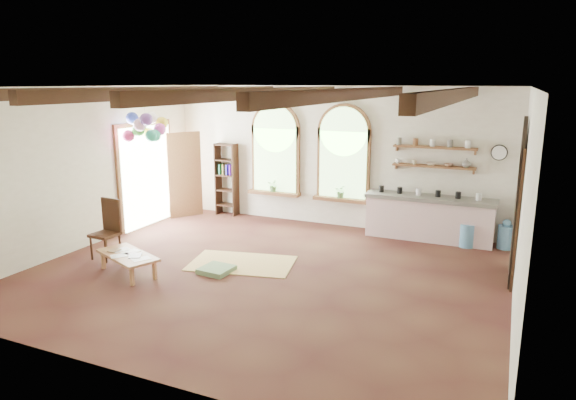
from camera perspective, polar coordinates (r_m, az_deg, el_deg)
The scene contains 27 objects.
floor at distance 9.11m, azimuth -2.61°, elevation -8.12°, with size 8.00×8.00×0.00m, color #533122.
ceiling_beams at distance 8.50m, azimuth -2.83°, elevation 11.76°, with size 6.20×6.80×0.18m, color #331C10, non-canonical shape.
window_left at distance 12.31m, azimuth -1.42°, elevation 5.29°, with size 1.30×0.28×2.20m.
window_right at distance 11.69m, azimuth 6.16°, elevation 4.81°, with size 1.30×0.28×2.20m.
left_doorway at distance 12.38m, azimuth -15.45°, elevation 2.60°, with size 0.10×1.90×2.50m, color brown.
right_doorway at distance 9.36m, azimuth 24.02°, elevation -1.63°, with size 0.10×1.30×2.40m, color black.
kitchen_counter at distance 11.26m, azimuth 15.40°, elevation -1.91°, with size 2.68×0.62×0.94m.
wall_shelf_lower at distance 11.22m, azimuth 15.87°, elevation 3.62°, with size 1.70×0.24×0.04m, color brown.
wall_shelf_upper at distance 11.16m, azimuth 15.99°, elevation 5.64°, with size 1.70×0.24×0.04m, color brown.
wall_clock at distance 11.14m, azimuth 22.42°, elevation 4.89°, with size 0.32×0.32×0.04m, color black.
bookshelf at distance 12.94m, azimuth -6.82°, elevation 2.29°, with size 0.53×0.32×1.80m.
coffee_table at distance 9.40m, azimuth -17.39°, elevation -5.99°, with size 1.39×1.02×0.36m.
side_chair at distance 10.34m, azimuth -19.53°, elevation -4.37°, with size 0.47×0.47×1.13m.
floor_mat at distance 9.59m, azimuth -5.14°, elevation -7.01°, with size 1.88×1.16×0.02m, color tan.
floor_cushion at distance 9.22m, azimuth -7.95°, elevation -7.68°, with size 0.52×0.52×0.09m, color #67875D.
water_jug_a at distance 11.05m, azimuth 19.28°, elevation -3.59°, with size 0.32×0.32×0.62m.
water_jug_b at distance 11.21m, azimuth 23.03°, elevation -3.69°, with size 0.31×0.31×0.61m.
balloon_cluster at distance 11.43m, azimuth -15.54°, elevation 7.78°, with size 0.82×0.87×1.16m.
table_book at distance 9.67m, azimuth -19.07°, elevation -5.26°, with size 0.15×0.22×0.02m, color olive.
tablet at distance 9.25m, azimuth -16.60°, elevation -5.93°, with size 0.20×0.28×0.01m, color black.
potted_plant_left at distance 12.34m, azimuth -1.61°, elevation 1.63°, with size 0.27×0.23×0.30m, color #598C4C.
potted_plant_right at distance 11.72m, azimuth 5.91°, elevation 0.96°, with size 0.27×0.23×0.30m, color #598C4C.
shelf_cup_a at distance 11.33m, azimuth 12.13°, elevation 4.27°, with size 0.12×0.10×0.10m, color white.
shelf_cup_b at distance 11.27m, azimuth 13.87°, elevation 4.12°, with size 0.10×0.10×0.09m, color beige.
shelf_bowl_a at distance 11.22m, azimuth 15.63°, elevation 3.87°, with size 0.22×0.22×0.05m, color beige.
shelf_bowl_b at distance 11.17m, azimuth 17.40°, elevation 3.75°, with size 0.20×0.20×0.06m, color #8C664C.
shelf_vase at distance 11.13m, azimuth 19.22°, elevation 3.92°, with size 0.18×0.18×0.19m, color slate.
Camera 1 is at (3.81, -7.60, 3.28)m, focal length 32.00 mm.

